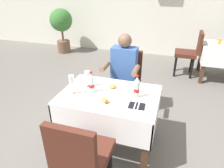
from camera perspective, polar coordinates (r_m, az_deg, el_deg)
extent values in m
plane|color=#66605B|center=(2.74, -0.25, -16.42)|extent=(11.00, 11.00, 0.00)
cube|color=silver|center=(5.78, 12.27, 21.90)|extent=(11.00, 0.12, 2.83)
cube|color=white|center=(2.33, -0.74, -3.04)|extent=(1.12, 0.79, 0.02)
cube|color=white|center=(2.13, -4.02, -12.04)|extent=(1.12, 0.02, 0.32)
cube|color=white|center=(2.73, 1.80, -2.22)|extent=(1.12, 0.02, 0.32)
cube|color=white|center=(2.62, -12.35, -4.35)|extent=(0.02, 0.79, 0.32)
cube|color=white|center=(2.34, 12.46, -8.64)|extent=(0.02, 0.79, 0.32)
cube|color=#472D1E|center=(2.48, -14.58, -12.25)|extent=(0.07, 0.07, 0.71)
cube|color=#472D1E|center=(2.21, 9.53, -17.50)|extent=(0.07, 0.07, 0.71)
cube|color=#472D1E|center=(2.95, -7.99, -4.54)|extent=(0.07, 0.07, 0.71)
cube|color=#472D1E|center=(2.72, 11.74, -7.83)|extent=(0.07, 0.07, 0.71)
cube|color=#4C2319|center=(3.03, 3.38, -0.48)|extent=(0.44, 0.44, 0.08)
cube|color=#4C2319|center=(3.14, 4.65, 5.76)|extent=(0.42, 0.06, 0.44)
cube|color=black|center=(3.06, -0.65, -5.85)|extent=(0.04, 0.04, 0.45)
cube|color=black|center=(2.99, 5.60, -6.89)|extent=(0.04, 0.04, 0.45)
cube|color=black|center=(3.34, 1.16, -2.81)|extent=(0.04, 0.04, 0.45)
cube|color=black|center=(3.27, 6.89, -3.69)|extent=(0.04, 0.04, 0.45)
cube|color=#4C2319|center=(1.96, -7.38, -18.78)|extent=(0.44, 0.44, 0.08)
cube|color=#4C2319|center=(1.62, -11.72, -18.27)|extent=(0.42, 0.06, 0.44)
cube|color=black|center=(2.22, -0.70, -21.60)|extent=(0.04, 0.04, 0.45)
cube|color=black|center=(2.31, -9.22, -19.44)|extent=(0.04, 0.04, 0.45)
cylinder|color=#282D42|center=(3.01, 0.52, -6.40)|extent=(0.10, 0.10, 0.45)
cylinder|color=#282D42|center=(2.98, 3.49, -6.90)|extent=(0.10, 0.10, 0.45)
cube|color=#282D42|center=(2.98, 2.92, -0.44)|extent=(0.34, 0.36, 0.12)
cube|color=#385B9E|center=(2.93, 3.47, 5.64)|extent=(0.36, 0.20, 0.50)
sphere|color=brown|center=(2.82, 3.67, 12.17)|extent=(0.19, 0.19, 0.19)
cylinder|color=brown|center=(2.77, -2.03, 4.95)|extent=(0.07, 0.26, 0.07)
cylinder|color=brown|center=(2.67, 6.74, 3.87)|extent=(0.07, 0.26, 0.07)
cylinder|color=white|center=(2.15, -2.21, -5.37)|extent=(0.23, 0.23, 0.01)
ellipsoid|color=#99602D|center=(2.14, -1.36, -4.95)|extent=(0.08, 0.07, 0.03)
ellipsoid|color=#B77A38|center=(2.14, -2.16, -4.59)|extent=(0.10, 0.10, 0.05)
cylinder|color=white|center=(2.46, 0.45, -0.82)|extent=(0.22, 0.22, 0.01)
ellipsoid|color=#4C8E38|center=(2.44, 0.16, -0.57)|extent=(0.09, 0.06, 0.03)
ellipsoid|color=gold|center=(2.41, 0.16, -0.54)|extent=(0.11, 0.11, 0.06)
ellipsoid|color=gold|center=(2.42, -0.06, -0.54)|extent=(0.07, 0.06, 0.05)
cylinder|color=white|center=(2.37, -11.04, -2.62)|extent=(0.07, 0.07, 0.01)
cylinder|color=white|center=(2.36, -11.08, -2.24)|extent=(0.02, 0.02, 0.03)
cylinder|color=white|center=(2.31, -11.32, 0.18)|extent=(0.06, 0.06, 0.19)
cylinder|color=#C68928|center=(2.32, -11.26, -0.45)|extent=(0.06, 0.06, 0.14)
cylinder|color=white|center=(2.50, -6.84, -0.71)|extent=(0.07, 0.07, 0.01)
cylinder|color=white|center=(2.49, -6.87, -0.35)|extent=(0.02, 0.02, 0.03)
cylinder|color=white|center=(2.44, -6.99, 1.73)|extent=(0.07, 0.07, 0.17)
cylinder|color=black|center=(2.45, -6.97, 1.38)|extent=(0.06, 0.06, 0.14)
cylinder|color=silver|center=(2.23, 7.00, -1.50)|extent=(0.07, 0.07, 0.20)
cylinder|color=red|center=(2.24, 6.99, -1.72)|extent=(0.07, 0.07, 0.04)
cone|color=silver|center=(2.18, 7.19, 1.40)|extent=(0.06, 0.06, 0.05)
cylinder|color=red|center=(2.16, 7.24, 2.27)|extent=(0.03, 0.03, 0.02)
cylinder|color=silver|center=(2.33, -5.89, -0.30)|extent=(0.07, 0.07, 0.19)
cylinder|color=red|center=(2.33, -5.88, -0.51)|extent=(0.07, 0.07, 0.04)
cone|color=silver|center=(2.27, -6.03, 2.41)|extent=(0.06, 0.06, 0.05)
cylinder|color=red|center=(2.26, -6.07, 3.25)|extent=(0.03, 0.03, 0.02)
cube|color=black|center=(2.12, 7.03, -6.16)|extent=(0.17, 0.14, 0.01)
cube|color=silver|center=(2.12, 6.56, -5.93)|extent=(0.02, 0.19, 0.01)
cube|color=silver|center=(2.12, 7.52, -6.06)|extent=(0.02, 0.19, 0.01)
cube|color=white|center=(4.71, 29.11, 9.40)|extent=(0.81, 0.82, 0.02)
cube|color=white|center=(5.14, 28.00, 8.89)|extent=(0.81, 0.02, 0.32)
cube|color=white|center=(4.69, 23.94, 8.25)|extent=(0.02, 0.82, 0.32)
cube|color=#472D1E|center=(4.44, 24.44, 4.41)|extent=(0.07, 0.07, 0.71)
cube|color=#472D1E|center=(5.09, 23.83, 7.28)|extent=(0.07, 0.07, 0.71)
cube|color=#4C2319|center=(4.68, 20.07, 8.12)|extent=(0.44, 0.44, 0.08)
cube|color=#4C2319|center=(4.63, 23.69, 10.68)|extent=(0.06, 0.42, 0.44)
cube|color=black|center=(4.92, 17.60, 6.11)|extent=(0.04, 0.04, 0.45)
cube|color=black|center=(4.61, 17.47, 4.68)|extent=(0.04, 0.04, 0.45)
cube|color=black|center=(4.94, 21.52, 5.54)|extent=(0.04, 0.04, 0.45)
cube|color=black|center=(4.63, 21.65, 4.08)|extent=(0.04, 0.04, 0.45)
cylinder|color=#C68928|center=(4.74, 28.19, 10.53)|extent=(0.06, 0.06, 0.11)
cylinder|color=brown|center=(6.19, -13.47, 10.34)|extent=(0.36, 0.36, 0.35)
cylinder|color=brown|center=(6.10, -13.81, 13.36)|extent=(0.05, 0.05, 0.33)
sphere|color=#387533|center=(6.02, -14.26, 17.16)|extent=(0.62, 0.62, 0.62)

